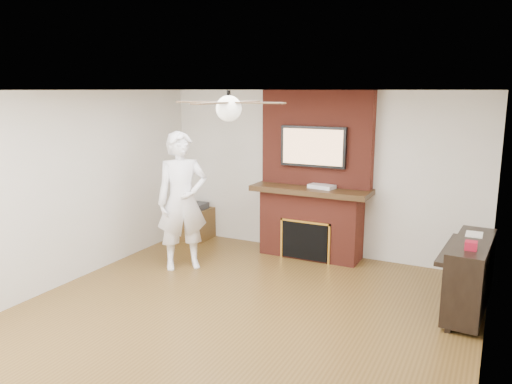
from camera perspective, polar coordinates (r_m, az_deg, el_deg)
The scene contains 12 objects.
room_shell at distance 5.24m, azimuth -3.01°, elevation -2.27°, with size 5.36×5.86×2.86m.
fireplace at distance 7.56m, azimuth 6.54°, elevation 0.04°, with size 1.78×0.64×2.50m.
tv at distance 7.41m, azimuth 6.54°, elevation 5.17°, with size 1.00×0.08×0.60m.
ceiling_fan at distance 5.09m, azimuth -3.14°, elevation 9.64°, with size 1.21×1.21×0.31m.
person at distance 7.05m, azimuth -8.43°, elevation -1.05°, with size 0.71×0.48×1.95m, color white.
side_table at distance 8.60m, azimuth -7.06°, elevation -3.42°, with size 0.55×0.55×0.62m.
piano at distance 6.19m, azimuth 23.16°, elevation -8.66°, with size 0.57×1.33×0.95m.
cable_box at distance 7.39m, azimuth 7.52°, elevation 0.63°, with size 0.37×0.21×0.05m, color silver.
candle_orange at distance 7.70m, azimuth 5.25°, elevation -6.95°, with size 0.06×0.06×0.12m, color #DD5C1A.
candle_green at distance 7.65m, azimuth 6.09°, elevation -7.20°, with size 0.07×0.07×0.09m, color #366C2B.
candle_cream at distance 7.58m, azimuth 6.58°, elevation -7.34°, with size 0.07×0.07×0.10m, color beige.
candle_blue at distance 7.52m, azimuth 7.75°, elevation -7.62°, with size 0.06×0.06×0.08m, color #2B6583.
Camera 1 is at (2.51, -4.42, 2.51)m, focal length 35.00 mm.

